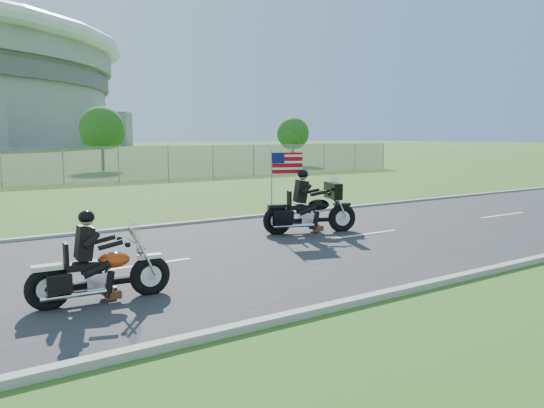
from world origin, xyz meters
TOP-DOWN VIEW (x-y plane):
  - ground at (0.00, 0.00)m, footprint 420.00×420.00m
  - road at (0.00, 0.00)m, footprint 120.00×8.00m
  - curb_north at (0.00, 4.05)m, footprint 120.00×0.18m
  - curb_south at (0.00, -4.05)m, footprint 120.00×0.18m
  - tree_fence_near at (6.04, 30.04)m, footprint 3.52×3.28m
  - tree_fence_far at (22.04, 28.03)m, footprint 3.08×2.87m
  - motorcycle_lead at (-3.27, -1.85)m, footprint 2.18×0.61m
  - motorcycle_follow at (2.99, 1.00)m, footprint 2.45×1.25m

SIDE VIEW (x-z plane):
  - ground at x=0.00m, z-range 0.00..0.00m
  - road at x=0.00m, z-range 0.00..0.04m
  - curb_north at x=0.00m, z-range -0.01..0.11m
  - curb_south at x=0.00m, z-range -0.01..0.11m
  - motorcycle_lead at x=-3.27m, z-range -0.26..1.20m
  - motorcycle_follow at x=2.99m, z-range -0.48..1.65m
  - tree_fence_far at x=22.04m, z-range 0.54..4.74m
  - tree_fence_near at x=6.04m, z-range 0.60..5.35m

